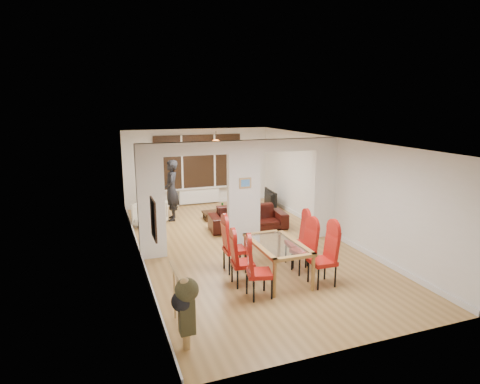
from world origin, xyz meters
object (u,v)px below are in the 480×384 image
dining_chair_ra (322,257)px  dining_chair_rc (297,241)px  dining_chair_rb (303,248)px  sofa (248,218)px  dining_chair_lc (235,246)px  person (171,190)px  coffee_table (221,215)px  bowl (222,210)px  dining_chair_la (259,269)px  dining_table (277,260)px  dining_chair_lb (243,260)px  armchair (150,214)px  bottle (222,206)px  television (267,199)px

dining_chair_ra → dining_chair_rc: (0.02, 1.06, -0.03)m
dining_chair_rb → dining_chair_rc: dining_chair_rc is taller
dining_chair_ra → sofa: bearing=93.1°
dining_chair_lc → dining_chair_ra: bearing=-38.9°
dining_chair_rb → person: 5.10m
person → coffee_table: size_ratio=1.71×
dining_chair_rb → bowl: 4.32m
dining_chair_la → coffee_table: bearing=94.5°
dining_chair_lc → dining_chair_ra: (1.36, -1.20, 0.02)m
dining_table → coffee_table: 4.43m
dining_chair_lb → person: size_ratio=0.56×
dining_chair_rc → sofa: 2.74m
dining_chair_ra → armchair: bearing=119.5°
dining_chair_rb → armchair: (-2.56, 4.34, -0.16)m
dining_chair_la → dining_chair_lc: bearing=105.5°
sofa → person: 2.50m
bowl → coffee_table: bearing=133.4°
dining_chair_ra → bottle: dining_chair_ra is taller
armchair → bowl: armchair is taller
dining_chair_la → coffee_table: size_ratio=1.01×
dining_chair_lc → armchair: 4.00m
bottle → bowl: 0.13m
bowl → dining_chair_la: bearing=-99.9°
coffee_table → bowl: size_ratio=4.62×
dining_table → dining_chair_rc: bearing=34.5°
dining_chair_rc → television: size_ratio=1.01×
sofa → bottle: (-0.35, 1.25, 0.06)m
armchair → bowl: 2.16m
dining_chair_lb → person: bearing=101.1°
armchair → coffee_table: 2.12m
dining_chair_lc → dining_chair_rb: dining_chair_lc is taller
dining_table → bottle: size_ratio=6.17×
dining_chair_rb → armchair: 5.04m
person → bowl: bearing=82.5°
dining_table → dining_chair_lb: (-0.75, -0.05, 0.14)m
sofa → coffee_table: bearing=114.4°
bowl → dining_table: bearing=-93.0°
dining_chair_rb → sofa: dining_chair_rb is taller
dining_chair_la → armchair: 5.20m
armchair → coffee_table: armchair is taller
dining_chair_lc → bowl: size_ratio=4.80×
dining_table → dining_chair_rc: dining_chair_rc is taller
dining_chair_lb → television: dining_chair_lb is taller
dining_chair_lb → television: 5.82m
dining_chair_la → person: bearing=109.8°
dining_chair_rb → bottle: (-0.38, 4.38, -0.14)m
armchair → dining_chair_lb: bearing=-39.6°
sofa → person: bearing=143.7°
person → bottle: 1.61m
dining_table → person: size_ratio=0.87×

